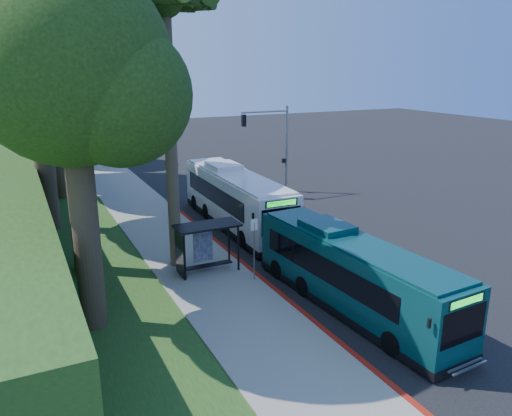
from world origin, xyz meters
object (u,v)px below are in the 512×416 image
white_bus (235,198)px  teal_bus (351,272)px  bus_shelter (202,239)px  pickup (262,194)px

white_bus → teal_bus: bearing=-90.0°
bus_shelter → pickup: bearing=50.2°
teal_bus → bus_shelter: bearing=121.6°
bus_shelter → white_bus: 7.94m
bus_shelter → teal_bus: (4.41, -6.30, -0.18)m
teal_bus → pickup: (4.05, 16.44, -0.82)m
white_bus → bus_shelter: bearing=-124.8°
bus_shelter → teal_bus: bearing=-55.0°
pickup → bus_shelter: bearing=-136.0°
bus_shelter → teal_bus: size_ratio=0.28×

